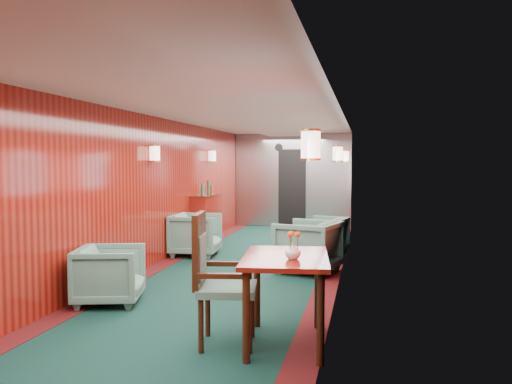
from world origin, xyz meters
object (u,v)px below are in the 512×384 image
dining_table (285,270)px  side_chair (215,274)px  credenza (206,218)px  armchair_left_far (196,234)px  armchair_right_near (308,246)px  armchair_left_near (110,275)px  armchair_right_far (325,235)px

dining_table → side_chair: (-0.62, -0.14, -0.03)m
side_chair → credenza: size_ratio=0.94×
armchair_left_far → armchair_right_near: bearing=-119.0°
armchair_left_far → armchair_left_near: bearing=175.4°
side_chair → armchair_right_near: (0.48, 3.17, -0.26)m
side_chair → armchair_left_far: size_ratio=1.45×
armchair_right_far → credenza: bearing=-89.2°
armchair_left_far → armchair_right_near: 2.30m
armchair_left_near → armchair_right_far: armchair_left_near is taller
dining_table → armchair_right_far: size_ratio=1.57×
armchair_left_near → armchair_right_far: size_ratio=1.01×
side_chair → armchair_right_far: bearing=73.0°
dining_table → armchair_left_near: dining_table is taller
dining_table → armchair_right_near: (-0.14, 3.03, -0.29)m
armchair_right_near → armchair_right_far: 1.65m
dining_table → armchair_left_near: 2.41m
credenza → armchair_right_near: 3.26m
dining_table → armchair_right_near: dining_table is taller
dining_table → credenza: bearing=108.4°
armchair_left_far → armchair_right_near: (2.10, -0.94, 0.02)m
armchair_left_near → armchair_left_far: size_ratio=0.90×
side_chair → armchair_right_near: bearing=71.5°
armchair_left_near → armchair_left_far: bearing=-15.1°
armchair_left_near → armchair_right_near: bearing=-59.5°
side_chair → credenza: credenza is taller
armchair_right_near → armchair_right_far: bearing=-168.4°
side_chair → armchair_right_near: size_ratio=1.39×
credenza → armchair_left_near: (0.26, -4.43, -0.17)m
dining_table → armchair_right_far: bearing=83.4°
armchair_right_far → side_chair: bearing=7.9°
credenza → armchair_left_near: 4.44m
credenza → armchair_right_far: (2.47, -0.63, -0.18)m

